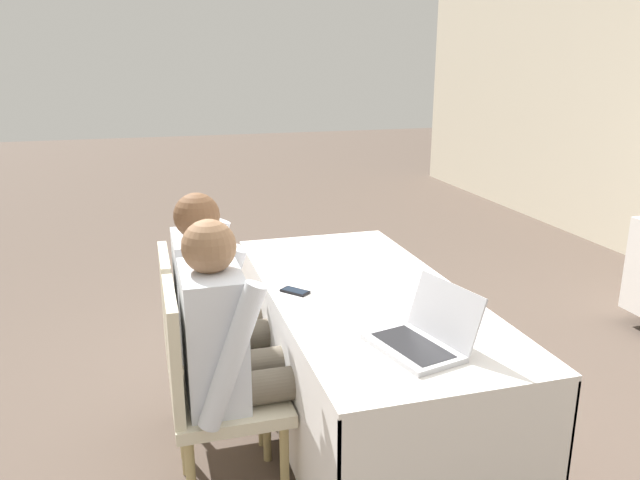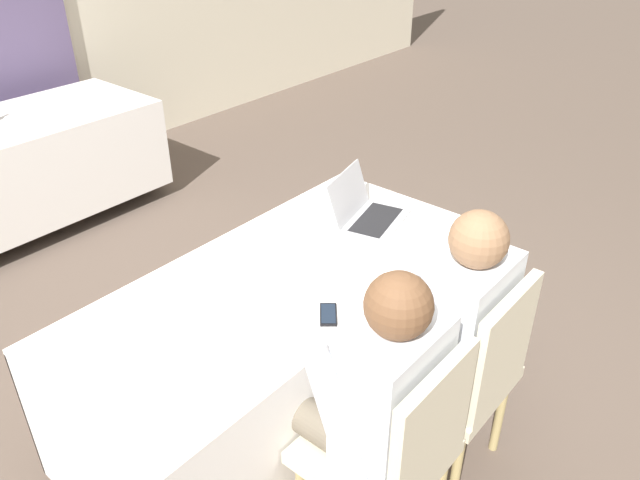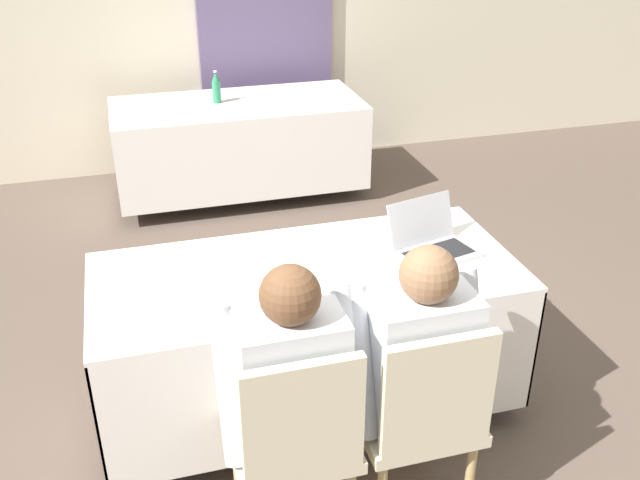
{
  "view_description": "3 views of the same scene",
  "coord_description": "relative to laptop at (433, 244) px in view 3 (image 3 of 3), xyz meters",
  "views": [
    {
      "loc": [
        2.41,
        -0.9,
        1.72
      ],
      "look_at": [
        0.0,
        -0.21,
        0.98
      ],
      "focal_mm": 35.0,
      "sensor_mm": 36.0,
      "label": 1
    },
    {
      "loc": [
        -1.45,
        -1.42,
        2.11
      ],
      "look_at": [
        0.0,
        -0.21,
        0.98
      ],
      "focal_mm": 35.0,
      "sensor_mm": 36.0,
      "label": 2
    },
    {
      "loc": [
        -0.66,
        -2.55,
        2.25
      ],
      "look_at": [
        0.0,
        -0.21,
        0.98
      ],
      "focal_mm": 40.0,
      "sensor_mm": 36.0,
      "label": 3
    }
  ],
  "objects": [
    {
      "name": "cell_phone",
      "position": [
        -0.65,
        -0.3,
        -0.04
      ],
      "size": [
        0.13,
        0.13,
        0.01
      ],
      "rotation": [
        0.0,
        0.0,
        -0.87
      ],
      "color": "black",
      "rests_on": "conference_table_near"
    },
    {
      "name": "person_white_shirt",
      "position": [
        -0.35,
        -0.62,
        -0.12
      ],
      "size": [
        0.5,
        0.52,
        1.16
      ],
      "rotation": [
        0.0,
        0.0,
        3.14
      ],
      "color": "#665B4C",
      "rests_on": "ground_plane"
    },
    {
      "name": "paper_beside_laptop",
      "position": [
        -0.33,
        0.11,
        -0.04
      ],
      "size": [
        0.31,
        0.35,
        0.0
      ],
      "rotation": [
        0.0,
        0.0,
        0.4
      ],
      "color": "white",
      "rests_on": "conference_table_near"
    },
    {
      "name": "chair_near_right",
      "position": [
        -0.35,
        -0.72,
        -0.28
      ],
      "size": [
        0.44,
        0.44,
        0.9
      ],
      "rotation": [
        0.0,
        0.0,
        3.14
      ],
      "color": "tan",
      "rests_on": "ground_plane"
    },
    {
      "name": "ground_plane",
      "position": [
        -0.58,
        -0.0,
        -0.77
      ],
      "size": [
        24.0,
        24.0,
        0.0
      ],
      "primitive_type": "plane",
      "color": "brown"
    },
    {
      "name": "water_bottle",
      "position": [
        -0.58,
        2.55,
        0.06
      ],
      "size": [
        0.06,
        0.06,
        0.23
      ],
      "color": "#288456",
      "rests_on": "conference_table_far"
    },
    {
      "name": "curtain_panel",
      "position": [
        -0.07,
        3.19,
        0.55
      ],
      "size": [
        1.09,
        0.04,
        2.65
      ],
      "color": "slate",
      "rests_on": "ground_plane"
    },
    {
      "name": "conference_table_far",
      "position": [
        -0.44,
        2.51,
        -0.21
      ],
      "size": [
        1.82,
        0.83,
        0.73
      ],
      "color": "white",
      "rests_on": "ground_plane"
    },
    {
      "name": "laptop",
      "position": [
        0.0,
        0.0,
        0.0
      ],
      "size": [
        0.4,
        0.36,
        0.22
      ],
      "rotation": [
        0.0,
        0.0,
        0.24
      ],
      "color": "#B7B7BC",
      "rests_on": "conference_table_near"
    },
    {
      "name": "chair_near_left",
      "position": [
        -0.82,
        -0.72,
        -0.28
      ],
      "size": [
        0.44,
        0.44,
        0.9
      ],
      "rotation": [
        0.0,
        0.0,
        3.14
      ],
      "color": "tan",
      "rests_on": "ground_plane"
    },
    {
      "name": "paper_centre_table",
      "position": [
        -0.97,
        -0.09,
        -0.04
      ],
      "size": [
        0.28,
        0.34,
        0.0
      ],
      "rotation": [
        0.0,
        0.0,
        -0.25
      ],
      "color": "white",
      "rests_on": "conference_table_near"
    },
    {
      "name": "person_checkered_shirt",
      "position": [
        -0.82,
        -0.62,
        -0.12
      ],
      "size": [
        0.5,
        0.52,
        1.16
      ],
      "rotation": [
        0.0,
        0.0,
        3.14
      ],
      "color": "#665B4C",
      "rests_on": "ground_plane"
    },
    {
      "name": "conference_table_near",
      "position": [
        -0.58,
        -0.0,
        -0.21
      ],
      "size": [
        1.82,
        0.83,
        0.73
      ],
      "color": "white",
      "rests_on": "ground_plane"
    }
  ]
}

